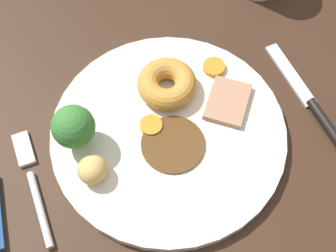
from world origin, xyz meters
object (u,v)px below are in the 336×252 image
(carrot_coin_back, at_px, (214,67))
(carrot_coin_front, at_px, (151,125))
(dinner_plate, at_px, (168,132))
(broccoli_floret, at_px, (73,127))
(meat_slice_main, at_px, (228,102))
(yorkshire_pudding, at_px, (167,84))
(fork, at_px, (33,183))
(knife, at_px, (314,107))
(roast_potato_left, at_px, (92,170))

(carrot_coin_back, bearing_deg, carrot_coin_front, -155.96)
(dinner_plate, xyz_separation_m, broccoli_floret, (-0.11, 0.03, 0.04))
(carrot_coin_front, distance_m, broccoli_floret, 0.10)
(dinner_plate, distance_m, broccoli_floret, 0.12)
(meat_slice_main, xyz_separation_m, yorkshire_pudding, (-0.06, 0.05, 0.01))
(dinner_plate, xyz_separation_m, fork, (-0.17, 0.00, -0.00))
(yorkshire_pudding, xyz_separation_m, fork, (-0.19, -0.05, -0.02))
(carrot_coin_back, distance_m, knife, 0.14)
(dinner_plate, height_order, carrot_coin_front, carrot_coin_front)
(carrot_coin_front, xyz_separation_m, broccoli_floret, (-0.09, 0.02, 0.03))
(dinner_plate, bearing_deg, roast_potato_left, -168.48)
(carrot_coin_back, bearing_deg, meat_slice_main, -97.41)
(meat_slice_main, bearing_deg, broccoli_floret, 173.23)
(carrot_coin_front, relative_size, fork, 0.18)
(knife, bearing_deg, dinner_plate, 77.29)
(meat_slice_main, bearing_deg, fork, -178.91)
(dinner_plate, height_order, broccoli_floret, broccoli_floret)
(dinner_plate, distance_m, meat_slice_main, 0.08)
(meat_slice_main, height_order, yorkshire_pudding, yorkshire_pudding)
(carrot_coin_front, height_order, carrot_coin_back, carrot_coin_back)
(roast_potato_left, xyz_separation_m, carrot_coin_back, (0.19, 0.08, -0.01))
(carrot_coin_front, bearing_deg, meat_slice_main, -3.80)
(dinner_plate, height_order, yorkshire_pudding, yorkshire_pudding)
(knife, bearing_deg, yorkshire_pudding, 59.64)
(meat_slice_main, bearing_deg, knife, -22.69)
(meat_slice_main, distance_m, knife, 0.11)
(roast_potato_left, bearing_deg, carrot_coin_front, 21.41)
(roast_potato_left, relative_size, knife, 0.19)
(carrot_coin_back, bearing_deg, roast_potato_left, -157.11)
(carrot_coin_front, height_order, fork, carrot_coin_front)
(dinner_plate, distance_m, carrot_coin_back, 0.11)
(yorkshire_pudding, height_order, knife, yorkshire_pudding)
(meat_slice_main, height_order, knife, meat_slice_main)
(dinner_plate, xyz_separation_m, meat_slice_main, (0.08, 0.01, 0.01))
(carrot_coin_front, bearing_deg, fork, -175.73)
(carrot_coin_back, relative_size, knife, 0.16)
(meat_slice_main, relative_size, knife, 0.34)
(yorkshire_pudding, distance_m, broccoli_floret, 0.13)
(meat_slice_main, xyz_separation_m, fork, (-0.26, -0.00, -0.01))
(yorkshire_pudding, xyz_separation_m, broccoli_floret, (-0.13, -0.03, 0.02))
(dinner_plate, bearing_deg, knife, -11.31)
(yorkshire_pudding, bearing_deg, meat_slice_main, -37.85)
(dinner_plate, xyz_separation_m, roast_potato_left, (-0.10, -0.02, 0.02))
(dinner_plate, xyz_separation_m, carrot_coin_back, (0.09, 0.06, 0.01))
(yorkshire_pudding, height_order, carrot_coin_front, yorkshire_pudding)
(carrot_coin_back, bearing_deg, fork, -167.20)
(meat_slice_main, bearing_deg, roast_potato_left, -171.84)
(fork, bearing_deg, roast_potato_left, -105.99)
(roast_potato_left, distance_m, broccoli_floret, 0.05)
(broccoli_floret, bearing_deg, yorkshire_pudding, 11.60)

